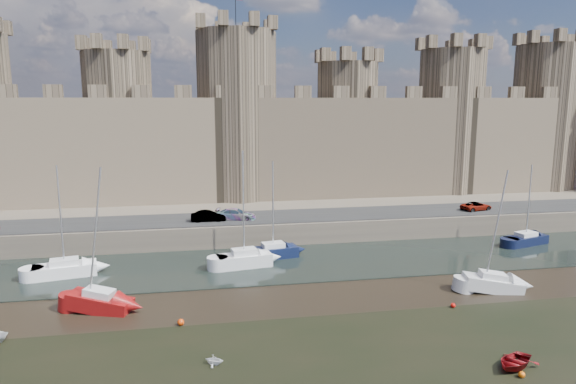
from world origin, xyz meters
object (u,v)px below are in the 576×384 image
Objects in this scene: sailboat_4 at (100,301)px; sailboat_5 at (492,283)px; car_2 at (236,214)px; car_1 at (208,216)px; sailboat_0 at (65,268)px; sailboat_1 at (273,251)px; sailboat_2 at (244,259)px; sailboat_3 at (526,239)px; car_3 at (476,206)px.

sailboat_4 reaches higher than sailboat_5.
car_2 is 28.65m from sailboat_5.
sailboat_5 is at bearing -128.34° from car_1.
car_2 is (3.18, 0.39, 0.01)m from car_1.
sailboat_1 is at bearing -4.81° from sailboat_0.
sailboat_2 is 22.80m from sailboat_5.
sailboat_4 reaches higher than sailboat_0.
sailboat_4 reaches higher than sailboat_3.
car_1 is at bearing 76.28° from car_3.
sailboat_1 reaches higher than sailboat_3.
sailboat_2 is (-3.23, -2.42, 0.09)m from sailboat_1.
sailboat_3 is at bearing -178.32° from car_3.
car_1 is at bearing 152.17° from sailboat_5.
sailboat_5 is (23.66, -19.50, -2.39)m from car_1.
sailboat_5 is (37.14, -10.22, -0.05)m from sailboat_0.
car_2 is 0.45× the size of sailboat_1.
car_2 is 10.07m from sailboat_2.
sailboat_3 is at bearing -8.78° from sailboat_0.
sailboat_2 is at bearing -160.04° from car_1.
car_3 is 45.98m from sailboat_4.
car_3 is 7.93m from sailboat_3.
sailboat_0 is at bearing 176.27° from sailboat_5.
car_3 is 27.90m from sailboat_1.
sailboat_0 is 0.91× the size of sailboat_4.
sailboat_0 is 1.14× the size of sailboat_3.
sailboat_0 is at bearing 134.11° from car_2.
car_1 is 3.20m from car_2.
car_2 is at bearing 74.97° from sailboat_4.
sailboat_1 is 0.96× the size of sailboat_5.
sailboat_5 is (20.49, -19.88, -2.41)m from car_2.
sailboat_5 reaches higher than car_2.
car_3 is 0.36× the size of sailboat_4.
sailboat_0 is at bearing 87.40° from car_3.
sailboat_0 is at bearing 125.69° from car_1.
sailboat_5 is at bearing 15.50° from sailboat_4.
sailboat_5 is at bearing -26.70° from sailboat_0.
sailboat_2 is (3.21, -9.42, -2.26)m from car_1.
sailboat_3 is at bearing -4.92° from sailboat_2.
sailboat_3 is at bearing 58.27° from sailboat_5.
sailboat_3 is 17.03m from sailboat_5.
sailboat_3 is 0.86× the size of sailboat_5.
sailboat_5 reaches higher than sailboat_1.
car_2 is 0.43× the size of sailboat_5.
car_1 is at bearing 99.79° from sailboat_2.
sailboat_3 is (28.92, -0.11, -0.07)m from sailboat_1.
sailboat_0 is 38.52m from sailboat_5.
sailboat_1 reaches higher than car_1.
car_1 is at bearing 122.33° from sailboat_1.
sailboat_3 is at bearing -89.14° from car_2.
sailboat_5 reaches higher than sailboat_0.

